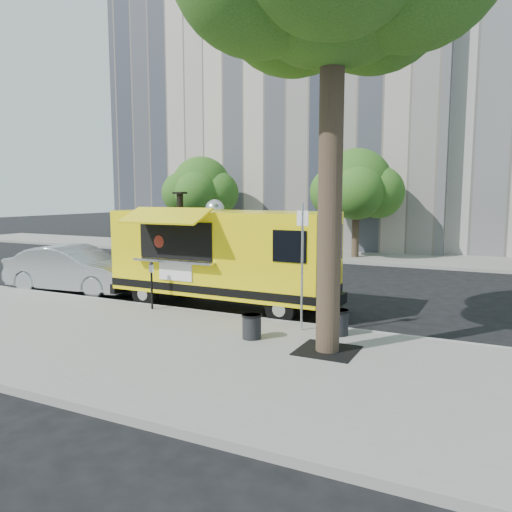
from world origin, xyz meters
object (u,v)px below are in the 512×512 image
at_px(trash_bin_left, 252,325).
at_px(trash_bin_right, 338,321).
at_px(food_truck, 222,255).
at_px(parking_meter, 152,280).
at_px(far_tree_a, 201,187).
at_px(far_tree_b, 357,185).
at_px(sedan, 74,269).
at_px(sign_post, 302,259).

relative_size(trash_bin_left, trash_bin_right, 0.94).
distance_m(food_truck, trash_bin_left, 3.92).
relative_size(parking_meter, trash_bin_left, 2.43).
relative_size(far_tree_a, parking_meter, 4.01).
height_order(food_truck, trash_bin_left, food_truck).
relative_size(parking_meter, food_truck, 0.19).
distance_m(trash_bin_left, trash_bin_right, 2.01).
distance_m(far_tree_b, parking_meter, 14.48).
distance_m(parking_meter, trash_bin_right, 5.48).
bearing_deg(far_tree_b, trash_bin_left, -83.31).
bearing_deg(far_tree_a, far_tree_b, 2.54).
height_order(far_tree_a, sedan, far_tree_a).
height_order(far_tree_a, trash_bin_left, far_tree_a).
bearing_deg(far_tree_b, far_tree_a, -177.46).
height_order(parking_meter, trash_bin_right, parking_meter).
xyz_separation_m(far_tree_b, sign_post, (2.55, -14.25, -1.98)).
bearing_deg(sign_post, parking_meter, 177.48).
relative_size(food_truck, trash_bin_left, 12.54).
bearing_deg(sedan, sign_post, -104.85).
xyz_separation_m(sedan, trash_bin_right, (9.80, -1.56, -0.34)).
height_order(far_tree_a, sign_post, far_tree_a).
distance_m(far_tree_b, sedan, 14.51).
relative_size(sign_post, food_truck, 0.44).
relative_size(far_tree_a, food_truck, 0.78).
distance_m(sign_post, trash_bin_left, 1.96).
height_order(far_tree_a, parking_meter, far_tree_a).
bearing_deg(sign_post, far_tree_a, 129.83).
xyz_separation_m(far_tree_b, food_truck, (-0.61, -12.53, -2.24)).
distance_m(far_tree_a, far_tree_b, 9.01).
bearing_deg(sign_post, trash_bin_right, 0.12).
relative_size(far_tree_a, far_tree_b, 0.97).
relative_size(far_tree_a, trash_bin_right, 9.17).
xyz_separation_m(far_tree_a, parking_meter, (7.00, -13.65, -2.79)).
bearing_deg(trash_bin_left, food_truck, 130.17).
distance_m(sedan, trash_bin_right, 9.93).
bearing_deg(food_truck, sign_post, -28.01).
height_order(parking_meter, trash_bin_left, parking_meter).
bearing_deg(sign_post, far_tree_b, 100.15).
bearing_deg(far_tree_b, sedan, -116.56).
xyz_separation_m(parking_meter, sedan, (-4.34, 1.36, -0.18)).
bearing_deg(parking_meter, food_truck, 47.56).
height_order(far_tree_b, trash_bin_right, far_tree_b).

